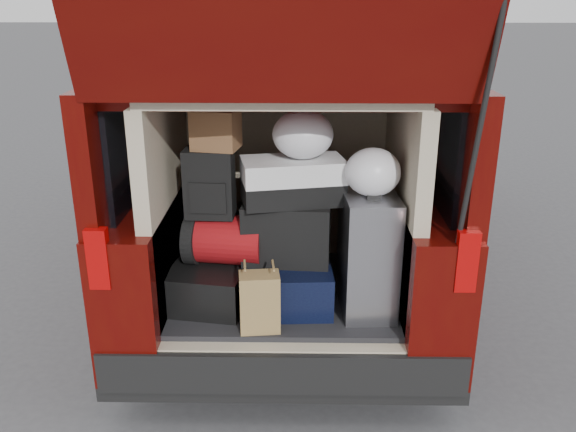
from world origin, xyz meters
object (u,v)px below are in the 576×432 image
black_soft_case (287,231)px  backpack (209,183)px  black_hardshell (213,280)px  navy_hardshell (289,280)px  silver_roller (368,252)px  twotone_duffel (293,181)px  red_duffel (225,239)px  kraft_bag (260,302)px

black_soft_case → backpack: backpack is taller
black_soft_case → backpack: size_ratio=1.26×
black_hardshell → navy_hardshell: 0.43m
black_hardshell → navy_hardshell: navy_hardshell is taller
silver_roller → black_soft_case: bearing=165.2°
navy_hardshell → silver_roller: bearing=-13.4°
black_hardshell → twotone_duffel: (0.45, 0.00, 0.59)m
black_hardshell → red_duffel: 0.26m
black_hardshell → silver_roller: bearing=2.8°
black_hardshell → silver_roller: silver_roller is taller
silver_roller → twotone_duffel: size_ratio=1.24×
silver_roller → black_soft_case: silver_roller is taller
black_hardshell → black_soft_case: bearing=8.5°
kraft_bag → black_soft_case: size_ratio=0.67×
black_soft_case → silver_roller: bearing=-7.4°
backpack → kraft_bag: bearing=-47.7°
silver_roller → red_duffel: size_ratio=1.57×
backpack → twotone_duffel: bearing=3.2°
black_hardshell → backpack: (0.01, -0.00, 0.57)m
navy_hardshell → kraft_bag: (-0.14, -0.33, 0.04)m
black_hardshell → navy_hardshell: size_ratio=1.01×
red_duffel → black_soft_case: 0.34m
backpack → twotone_duffel: size_ratio=0.69×
kraft_bag → black_hardshell: bearing=123.7°
red_duffel → black_soft_case: (0.34, -0.00, 0.05)m
black_soft_case → twotone_duffel: 0.29m
backpack → black_soft_case: bearing=2.5°
silver_roller → kraft_bag: 0.65m
navy_hardshell → backpack: backpack is taller
black_hardshell → silver_roller: size_ratio=0.85×
black_hardshell → black_soft_case: (0.42, -0.00, 0.30)m
black_hardshell → backpack: backpack is taller
navy_hardshell → kraft_bag: bearing=-116.6°
backpack → twotone_duffel: 0.44m
twotone_duffel → black_soft_case: bearing=177.1°
silver_roller → backpack: (-0.85, 0.09, 0.35)m
kraft_bag → red_duffel: bearing=114.8°
navy_hardshell → backpack: 0.70m
red_duffel → black_soft_case: bearing=7.5°
twotone_duffel → red_duffel: bearing=168.7°
black_hardshell → backpack: 0.57m
navy_hardshell → twotone_duffel: size_ratio=1.04×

